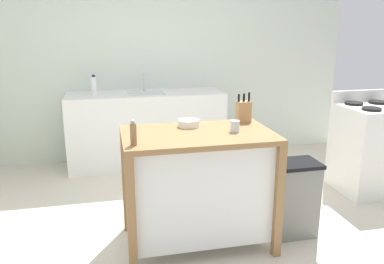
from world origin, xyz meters
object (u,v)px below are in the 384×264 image
kitchen_island (198,183)px  pepper_grinder (133,133)px  knife_block (243,111)px  stove (369,149)px  sink_faucet (144,82)px  bowl_ceramic_small (189,123)px  bottle_spray_cleaner (94,85)px  trash_bin (294,198)px  drinking_cup (235,126)px

kitchen_island → pepper_grinder: bearing=-156.2°
knife_block → stove: bearing=13.7°
sink_faucet → bowl_ceramic_small: bearing=-85.3°
knife_block → bottle_spray_cleaner: (-1.22, 1.68, 0.01)m
trash_bin → sink_faucet: size_ratio=2.86×
pepper_grinder → bottle_spray_cleaner: bottle_spray_cleaner is taller
knife_block → bowl_ceramic_small: bearing=-172.8°
kitchen_island → stove: stove is taller
stove → bottle_spray_cleaner: bearing=154.4°
bowl_ceramic_small → sink_faucet: sink_faucet is taller
knife_block → bowl_ceramic_small: 0.48m
drinking_cup → bottle_spray_cleaner: size_ratio=0.37×
pepper_grinder → trash_bin: pepper_grinder is taller
kitchen_island → bottle_spray_cleaner: 2.13m
bowl_ceramic_small → drinking_cup: size_ratio=1.95×
knife_block → bottle_spray_cleaner: size_ratio=1.04×
drinking_cup → bowl_ceramic_small: bearing=143.7°
drinking_cup → pepper_grinder: 0.79m
bowl_ceramic_small → trash_bin: (0.83, -0.22, -0.62)m
stove → sink_faucet: bearing=145.8°
bowl_ceramic_small → knife_block: bearing=7.2°
kitchen_island → bowl_ceramic_small: (-0.03, 0.18, 0.43)m
drinking_cup → stove: size_ratio=0.08×
kitchen_island → sink_faucet: size_ratio=5.11×
sink_faucet → drinking_cup: bearing=-77.7°
bowl_ceramic_small → trash_bin: bowl_ceramic_small is taller
pepper_grinder → kitchen_island: bearing=23.8°
kitchen_island → drinking_cup: (0.27, -0.04, 0.44)m
kitchen_island → stove: bearing=17.3°
knife_block → pepper_grinder: knife_block is taller
bottle_spray_cleaner → stove: bearing=-25.6°
kitchen_island → drinking_cup: 0.52m
bottle_spray_cleaner → sink_faucet: bearing=13.8°
knife_block → pepper_grinder: (-0.93, -0.46, -0.01)m
knife_block → sink_faucet: size_ratio=1.10×
kitchen_island → stove: 2.05m
stove → pepper_grinder: bearing=-161.3°
bowl_ceramic_small → bottle_spray_cleaner: 1.89m
bowl_ceramic_small → pepper_grinder: pepper_grinder is taller
kitchen_island → trash_bin: size_ratio=1.78×
knife_block → kitchen_island: bearing=-151.2°
bowl_ceramic_small → pepper_grinder: size_ratio=0.96×
knife_block → stove: (1.52, 0.37, -0.54)m
sink_faucet → bottle_spray_cleaner: size_ratio=0.95×
drinking_cup → bottle_spray_cleaner: bearing=118.2°
bowl_ceramic_small → stove: (1.99, 0.43, -0.48)m
bottle_spray_cleaner → knife_block: bearing=-54.0°
drinking_cup → trash_bin: bearing=0.0°
drinking_cup → stove: bearing=21.2°
sink_faucet → stove: bearing=-34.2°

